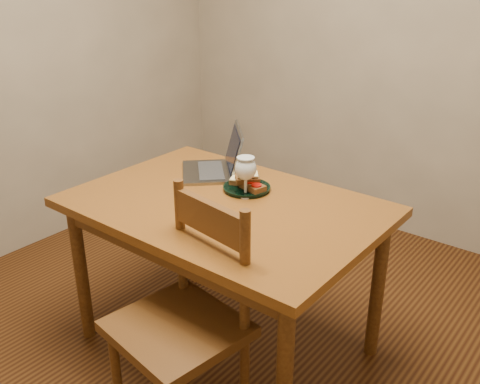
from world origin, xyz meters
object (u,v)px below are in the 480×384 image
Objects in this scene: chair at (182,312)px; laptop at (219,161)px; table at (225,221)px; milk_glass at (246,177)px; plate at (247,188)px.

chair is 0.87m from laptop.
milk_glass reaches higher than table.
milk_glass reaches higher than chair.
milk_glass is (-0.15, 0.57, 0.32)m from chair.
table is at bearing -86.76° from plate.
table is 0.51m from chair.
milk_glass is 0.31m from laptop.
milk_glass is at bearing 18.51° from laptop.
laptop reaches higher than plate.
table is at bearing 119.20° from chair.
chair is at bearing -69.00° from table.
plate reaches higher than table.
table is 3.12× the size of laptop.
table is at bearing 0.18° from laptop.
table is 0.38m from laptop.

